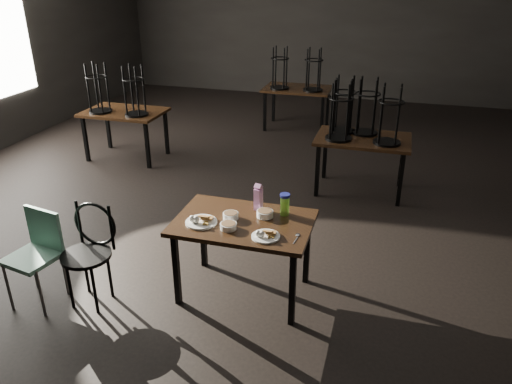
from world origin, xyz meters
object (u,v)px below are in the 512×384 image
(school_chair, at_px, (37,249))
(bentwood_chair, at_px, (90,246))
(water_bottle, at_px, (285,204))
(main_table, at_px, (243,229))
(juice_carton, at_px, (258,198))

(school_chair, bearing_deg, bentwood_chair, 26.77)
(water_bottle, relative_size, bentwood_chair, 0.22)
(water_bottle, height_order, school_chair, water_bottle)
(water_bottle, bearing_deg, main_table, -145.28)
(water_bottle, height_order, bentwood_chair, water_bottle)
(water_bottle, xyz_separation_m, school_chair, (-2.04, -0.80, -0.34))
(school_chair, bearing_deg, water_bottle, 32.27)
(school_chair, bearing_deg, main_table, 29.47)
(juice_carton, xyz_separation_m, water_bottle, (0.25, -0.03, -0.02))
(water_bottle, xyz_separation_m, bentwood_chair, (-1.59, -0.67, -0.31))
(bentwood_chair, xyz_separation_m, school_chair, (-0.45, -0.13, -0.03))
(juice_carton, height_order, school_chair, juice_carton)
(juice_carton, relative_size, bentwood_chair, 0.28)
(juice_carton, distance_m, bentwood_chair, 1.54)
(juice_carton, distance_m, school_chair, 2.00)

